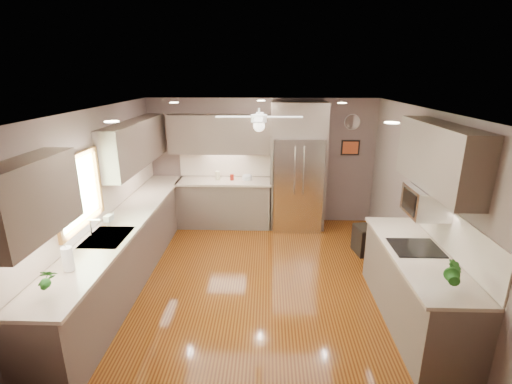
# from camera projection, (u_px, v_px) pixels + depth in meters

# --- Properties ---
(floor) EXTENTS (5.00, 5.00, 0.00)m
(floor) POSITION_uv_depth(u_px,v_px,m) (258.00, 283.00, 5.46)
(floor) COLOR #451D09
(floor) RESTS_ON ground
(ceiling) EXTENTS (5.00, 5.00, 0.00)m
(ceiling) POSITION_uv_depth(u_px,v_px,m) (258.00, 110.00, 4.70)
(ceiling) COLOR white
(ceiling) RESTS_ON ground
(wall_back) EXTENTS (4.50, 0.00, 4.50)m
(wall_back) POSITION_uv_depth(u_px,v_px,m) (262.00, 162.00, 7.46)
(wall_back) COLOR #66534E
(wall_back) RESTS_ON ground
(wall_front) EXTENTS (4.50, 0.00, 4.50)m
(wall_front) POSITION_uv_depth(u_px,v_px,m) (249.00, 316.00, 2.70)
(wall_front) COLOR #66534E
(wall_front) RESTS_ON ground
(wall_left) EXTENTS (0.00, 5.00, 5.00)m
(wall_left) POSITION_uv_depth(u_px,v_px,m) (97.00, 201.00, 5.15)
(wall_left) COLOR #66534E
(wall_left) RESTS_ON ground
(wall_right) EXTENTS (0.00, 5.00, 5.00)m
(wall_right) POSITION_uv_depth(u_px,v_px,m) (424.00, 205.00, 5.01)
(wall_right) COLOR #66534E
(wall_right) RESTS_ON ground
(canister_c) EXTENTS (0.11, 0.11, 0.16)m
(canister_c) POSITION_uv_depth(u_px,v_px,m) (218.00, 175.00, 7.30)
(canister_c) COLOR beige
(canister_c) RESTS_ON back_run
(canister_d) EXTENTS (0.10, 0.10, 0.12)m
(canister_d) POSITION_uv_depth(u_px,v_px,m) (232.00, 177.00, 7.28)
(canister_d) COLOR maroon
(canister_d) RESTS_ON back_run
(soap_bottle) EXTENTS (0.10, 0.10, 0.20)m
(soap_bottle) POSITION_uv_depth(u_px,v_px,m) (109.00, 217.00, 5.14)
(soap_bottle) COLOR white
(soap_bottle) RESTS_ON left_run
(potted_plant_left) EXTENTS (0.19, 0.16, 0.31)m
(potted_plant_left) POSITION_uv_depth(u_px,v_px,m) (45.00, 279.00, 3.48)
(potted_plant_left) COLOR #1C5317
(potted_plant_left) RESTS_ON left_run
(potted_plant_right) EXTENTS (0.22, 0.19, 0.34)m
(potted_plant_right) POSITION_uv_depth(u_px,v_px,m) (454.00, 273.00, 3.56)
(potted_plant_right) COLOR #1C5317
(potted_plant_right) RESTS_ON right_run
(bowl) EXTENTS (0.24, 0.24, 0.05)m
(bowl) POSITION_uv_depth(u_px,v_px,m) (247.00, 179.00, 7.27)
(bowl) COLOR beige
(bowl) RESTS_ON back_run
(left_run) EXTENTS (0.65, 4.70, 1.45)m
(left_run) POSITION_uv_depth(u_px,v_px,m) (127.00, 247.00, 5.51)
(left_run) COLOR brown
(left_run) RESTS_ON ground
(back_run) EXTENTS (1.85, 0.65, 1.45)m
(back_run) POSITION_uv_depth(u_px,v_px,m) (225.00, 202.00, 7.43)
(back_run) COLOR brown
(back_run) RESTS_ON ground
(uppers) EXTENTS (4.50, 4.70, 0.95)m
(uppers) POSITION_uv_depth(u_px,v_px,m) (211.00, 148.00, 5.59)
(uppers) COLOR brown
(uppers) RESTS_ON wall_left
(window) EXTENTS (0.05, 1.12, 0.92)m
(window) POSITION_uv_depth(u_px,v_px,m) (78.00, 191.00, 4.58)
(window) COLOR #BFF2B2
(window) RESTS_ON wall_left
(sink) EXTENTS (0.50, 0.70, 0.32)m
(sink) POSITION_uv_depth(u_px,v_px,m) (107.00, 239.00, 4.77)
(sink) COLOR silver
(sink) RESTS_ON left_run
(refrigerator) EXTENTS (1.06, 0.75, 2.45)m
(refrigerator) POSITION_uv_depth(u_px,v_px,m) (297.00, 169.00, 7.13)
(refrigerator) COLOR silver
(refrigerator) RESTS_ON ground
(right_run) EXTENTS (0.70, 2.20, 1.45)m
(right_run) POSITION_uv_depth(u_px,v_px,m) (415.00, 286.00, 4.49)
(right_run) COLOR brown
(right_run) RESTS_ON ground
(microwave) EXTENTS (0.43, 0.55, 0.34)m
(microwave) POSITION_uv_depth(u_px,v_px,m) (426.00, 202.00, 4.42)
(microwave) COLOR silver
(microwave) RESTS_ON wall_right
(ceiling_fan) EXTENTS (1.18, 1.18, 0.32)m
(ceiling_fan) POSITION_uv_depth(u_px,v_px,m) (259.00, 120.00, 5.04)
(ceiling_fan) COLOR white
(ceiling_fan) RESTS_ON ceiling
(recessed_lights) EXTENTS (2.84, 3.14, 0.01)m
(recessed_lights) POSITION_uv_depth(u_px,v_px,m) (256.00, 108.00, 5.08)
(recessed_lights) COLOR white
(recessed_lights) RESTS_ON ceiling
(wall_clock) EXTENTS (0.30, 0.03, 0.30)m
(wall_clock) POSITION_uv_depth(u_px,v_px,m) (352.00, 122.00, 7.15)
(wall_clock) COLOR white
(wall_clock) RESTS_ON wall_back
(framed_print) EXTENTS (0.36, 0.03, 0.30)m
(framed_print) POSITION_uv_depth(u_px,v_px,m) (350.00, 148.00, 7.29)
(framed_print) COLOR black
(framed_print) RESTS_ON wall_back
(stool) EXTENTS (0.49, 0.49, 0.49)m
(stool) POSITION_uv_depth(u_px,v_px,m) (368.00, 240.00, 6.32)
(stool) COLOR black
(stool) RESTS_ON ground
(paper_towel) EXTENTS (0.11, 0.11, 0.28)m
(paper_towel) POSITION_uv_depth(u_px,v_px,m) (68.00, 259.00, 3.90)
(paper_towel) COLOR white
(paper_towel) RESTS_ON left_run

